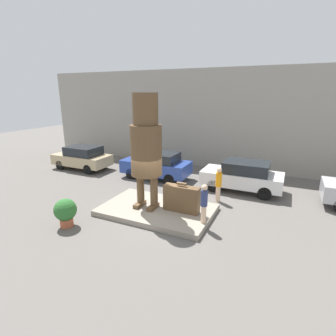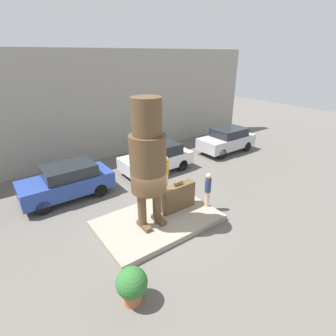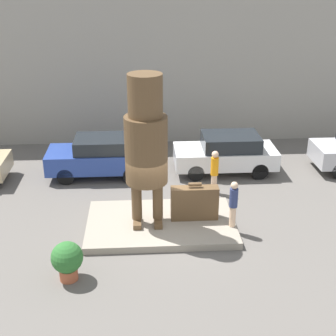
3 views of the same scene
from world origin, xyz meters
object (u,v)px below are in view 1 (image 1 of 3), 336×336
at_px(planter_pot, 65,211).
at_px(parked_car_tan, 82,157).
at_px(giant_suitcase, 181,199).
at_px(statue_figure, 146,143).
at_px(worker_hivis, 219,183).
at_px(parked_car_blue, 157,165).
at_px(parked_car_white, 243,176).
at_px(tourist, 204,202).

bearing_deg(planter_pot, parked_car_tan, 128.07).
xyz_separation_m(parked_car_tan, planter_pot, (5.25, -6.71, -0.19)).
bearing_deg(giant_suitcase, statue_figure, -173.16).
bearing_deg(planter_pot, giant_suitcase, 36.00).
height_order(planter_pot, worker_hivis, worker_hivis).
height_order(parked_car_blue, parked_car_white, parked_car_blue).
relative_size(giant_suitcase, parked_car_blue, 0.37).
bearing_deg(tourist, parked_car_white, 82.37).
bearing_deg(worker_hivis, giant_suitcase, -114.07).
distance_m(parked_car_blue, planter_pot, 7.06).
bearing_deg(giant_suitcase, parked_car_blue, 128.81).
xyz_separation_m(statue_figure, parked_car_blue, (-1.84, 4.44, -2.27)).
bearing_deg(parked_car_white, statue_figure, 52.70).
distance_m(tourist, planter_pot, 5.51).
bearing_deg(parked_car_blue, parked_car_tan, 3.37).
relative_size(planter_pot, worker_hivis, 0.67).
distance_m(giant_suitcase, planter_pot, 4.76).
relative_size(tourist, parked_car_tan, 0.40).
bearing_deg(statue_figure, parked_car_white, 52.70).
relative_size(giant_suitcase, worker_hivis, 0.90).
xyz_separation_m(statue_figure, planter_pot, (-2.27, -2.61, -2.48)).
distance_m(statue_figure, worker_hivis, 4.20).
height_order(tourist, parked_car_white, tourist).
relative_size(tourist, parked_car_blue, 0.38).
xyz_separation_m(statue_figure, parked_car_tan, (-7.52, 4.10, -2.30)).
bearing_deg(tourist, parked_car_blue, 133.54).
distance_m(parked_car_blue, worker_hivis, 4.85).
distance_m(parked_car_tan, parked_car_white, 10.95).
height_order(parked_car_blue, worker_hivis, worker_hivis).
height_order(giant_suitcase, parked_car_white, parked_car_white).
relative_size(parked_car_white, planter_pot, 3.62).
height_order(statue_figure, parked_car_tan, statue_figure).
bearing_deg(worker_hivis, parked_car_tan, 170.86).
bearing_deg(giant_suitcase, tourist, -26.64).
relative_size(parked_car_blue, planter_pot, 3.62).
bearing_deg(giant_suitcase, worker_hivis, 65.93).
distance_m(tourist, worker_hivis, 2.89).
distance_m(tourist, parked_car_white, 4.94).
bearing_deg(tourist, planter_pot, -156.37).
bearing_deg(worker_hivis, parked_car_blue, 156.13).
bearing_deg(planter_pot, worker_hivis, 46.22).
bearing_deg(parked_car_white, parked_car_blue, 0.54).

